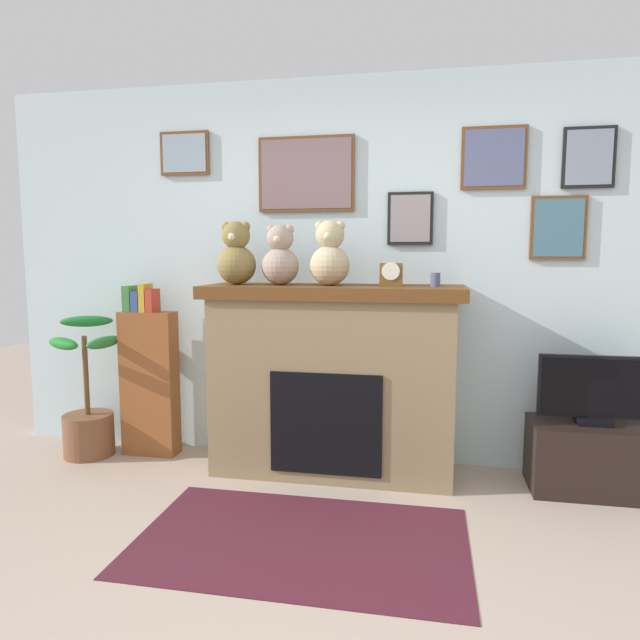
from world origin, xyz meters
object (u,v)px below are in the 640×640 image
Objects in this scene: candle_jar at (435,280)px; fireplace at (333,379)px; tv_stand at (591,458)px; teddy_bear_tan at (280,258)px; teddy_bear_cream at (236,256)px; television at (595,391)px; teddy_bear_brown at (330,256)px; bookshelf at (149,378)px; mantel_clock at (391,275)px; potted_plant at (88,415)px.

fireplace is at bearing 178.41° from candle_jar.
tv_stand is 2.27m from teddy_bear_tan.
fireplace is 1.02m from teddy_bear_cream.
television is 1.15m from candle_jar.
fireplace is 0.79m from teddy_bear_brown.
television is 7.55× the size of candle_jar.
bookshelf reaches higher than tv_stand.
candle_jar reaches higher than television.
teddy_bear_brown reaches higher than candle_jar.
candle_jar is (1.97, -0.09, 0.72)m from bookshelf.
mantel_clock reaches higher than candle_jar.
fireplace is 1.58m from television.
mantel_clock is at bearing 0.83° from potted_plant.
mantel_clock is 0.40m from teddy_bear_brown.
candle_jar reaches higher than tv_stand.
mantel_clock is at bearing 179.36° from television.
fireplace is 11.07× the size of mantel_clock.
tv_stand is 1.72× the size of teddy_bear_cream.
television is (1.58, -0.03, 0.00)m from fireplace.
teddy_bear_tan is (-1.93, 0.01, 1.19)m from tv_stand.
teddy_bear_cream is (1.11, 0.03, 1.12)m from potted_plant.
potted_plant is (-1.75, -0.05, -0.33)m from fireplace.
fireplace reaches higher than television.
mantel_clock is at bearing -2.96° from bookshelf.
teddy_bear_cream is 1.06× the size of teddy_bear_tan.
fireplace is 1.34m from bookshelf.
bookshelf is 2.10m from candle_jar.
television is at bearing -0.38° from teddy_bear_cream.
teddy_bear_tan is at bearing 179.60° from tv_stand.
fireplace is 4.03× the size of teddy_bear_brown.
tv_stand is at bearing -0.48° from teddy_bear_brown.
fireplace is at bearing 1.64° from potted_plant.
potted_plant is 1.79m from teddy_bear_tan.
mantel_clock is (-1.21, 0.01, 1.09)m from tv_stand.
teddy_bear_cream is (-1.28, -0.00, 0.14)m from candle_jar.
teddy_bear_cream is at bearing -178.37° from fireplace.
potted_plant is 2.40× the size of teddy_bear_cream.
potted_plant is 1.58m from teddy_bear_cream.
candle_jar is at bearing 0.02° from teddy_bear_cream.
candle_jar is 0.99m from teddy_bear_tan.
bookshelf is at bearing 175.01° from teddy_bear_tan.
teddy_bear_cream is at bearing 179.66° from tv_stand.
fireplace is 4.26× the size of teddy_bear_tan.
teddy_bear_cream is at bearing -7.10° from bookshelf.
teddy_bear_tan is 0.94× the size of teddy_bear_brown.
bookshelf is at bearing 177.04° from mantel_clock.
tv_stand is (3.34, 0.02, -0.08)m from potted_plant.
potted_plant is 3.35m from television.
teddy_bear_cream is (-0.64, -0.02, 0.79)m from fireplace.
bookshelf is 1.86m from mantel_clock.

